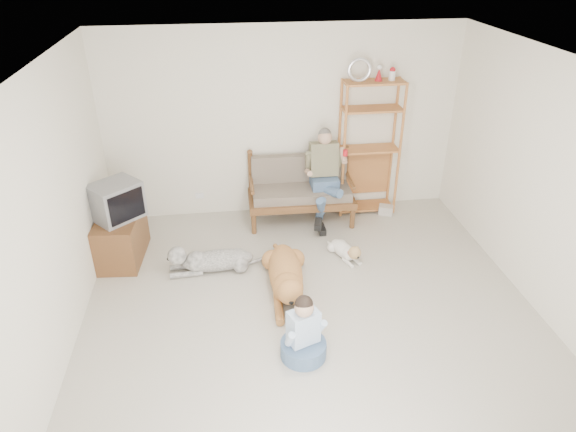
{
  "coord_description": "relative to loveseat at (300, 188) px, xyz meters",
  "views": [
    {
      "loc": [
        -0.85,
        -4.15,
        3.71
      ],
      "look_at": [
        -0.16,
        1.0,
        0.83
      ],
      "focal_mm": 32.0,
      "sensor_mm": 36.0,
      "label": 1
    }
  ],
  "objects": [
    {
      "name": "terrier",
      "position": [
        0.43,
        -1.15,
        -0.37
      ],
      "size": [
        0.36,
        0.67,
        0.26
      ],
      "rotation": [
        0.0,
        0.0,
        0.37
      ],
      "color": "white",
      "rests_on": "ground"
    },
    {
      "name": "man",
      "position": [
        0.31,
        -0.2,
        0.14
      ],
      "size": [
        0.52,
        0.74,
        1.2
      ],
      "color": "#496386",
      "rests_on": "loveseat"
    },
    {
      "name": "tv_stand",
      "position": [
        -2.43,
        -0.74,
        -0.19
      ],
      "size": [
        0.57,
        0.94,
        0.6
      ],
      "rotation": [
        0.0,
        0.0,
        -0.08
      ],
      "color": "brown",
      "rests_on": "ground"
    },
    {
      "name": "golden_retriever",
      "position": [
        -0.43,
        -1.73,
        -0.29
      ],
      "size": [
        0.45,
        1.63,
        0.49
      ],
      "rotation": [
        0.0,
        0.0,
        -0.05
      ],
      "color": "#B97740",
      "rests_on": "ground"
    },
    {
      "name": "child",
      "position": [
        -0.4,
        -2.8,
        -0.22
      ],
      "size": [
        0.46,
        0.46,
        0.73
      ],
      "rotation": [
        0.0,
        0.0,
        0.37
      ],
      "color": "#496386",
      "rests_on": "ground"
    },
    {
      "name": "book_stack",
      "position": [
        1.3,
        -0.05,
        -0.42
      ],
      "size": [
        0.25,
        0.22,
        0.13
      ],
      "primitive_type": "cube",
      "rotation": [
        0.0,
        0.0,
        -0.39
      ],
      "color": "silver",
      "rests_on": "ground"
    },
    {
      "name": "floor",
      "position": [
        -0.2,
        -2.41,
        -0.49
      ],
      "size": [
        5.5,
        5.5,
        0.0
      ],
      "primitive_type": "plane",
      "color": "silver",
      "rests_on": "ground"
    },
    {
      "name": "wall_left",
      "position": [
        -2.7,
        -2.41,
        0.86
      ],
      "size": [
        0.0,
        5.5,
        5.5
      ],
      "primitive_type": "plane",
      "rotation": [
        1.57,
        0.0,
        1.57
      ],
      "color": "silver",
      "rests_on": "ground"
    },
    {
      "name": "shaggy_dog",
      "position": [
        -1.33,
        -1.19,
        -0.33
      ],
      "size": [
        1.29,
        0.36,
        0.38
      ],
      "rotation": [
        0.0,
        0.0,
        -1.5
      ],
      "color": "silver",
      "rests_on": "ground"
    },
    {
      "name": "loveseat",
      "position": [
        0.0,
        0.0,
        0.0
      ],
      "size": [
        1.52,
        0.73,
        0.95
      ],
      "rotation": [
        0.0,
        0.0,
        -0.02
      ],
      "color": "brown",
      "rests_on": "ground"
    },
    {
      "name": "crt_tv",
      "position": [
        -2.4,
        -0.76,
        0.35
      ],
      "size": [
        0.71,
        0.7,
        0.46
      ],
      "rotation": [
        0.0,
        0.0,
        -0.84
      ],
      "color": "slate",
      "rests_on": "tv_stand"
    },
    {
      "name": "wall_right",
      "position": [
        2.3,
        -2.41,
        0.86
      ],
      "size": [
        0.0,
        5.5,
        5.5
      ],
      "primitive_type": "plane",
      "rotation": [
        1.57,
        0.0,
        -1.57
      ],
      "color": "silver",
      "rests_on": "ground"
    },
    {
      "name": "ceiling",
      "position": [
        -0.2,
        -2.41,
        2.21
      ],
      "size": [
        5.5,
        5.5,
        0.0
      ],
      "primitive_type": "plane",
      "rotation": [
        3.14,
        0.0,
        0.0
      ],
      "color": "silver",
      "rests_on": "ground"
    },
    {
      "name": "wall_back",
      "position": [
        -0.2,
        0.34,
        0.86
      ],
      "size": [
        5.0,
        0.0,
        5.0
      ],
      "primitive_type": "plane",
      "rotation": [
        1.57,
        0.0,
        0.0
      ],
      "color": "silver",
      "rests_on": "ground"
    },
    {
      "name": "etagere",
      "position": [
        1.01,
        0.14,
        0.52
      ],
      "size": [
        0.87,
        0.38,
        2.27
      ],
      "color": "#BF763C",
      "rests_on": "ground"
    },
    {
      "name": "wall_outlet",
      "position": [
        -1.45,
        0.33,
        -0.19
      ],
      "size": [
        0.12,
        0.02,
        0.08
      ],
      "primitive_type": "cube",
      "color": "white",
      "rests_on": "ground"
    }
  ]
}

